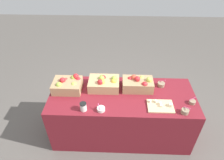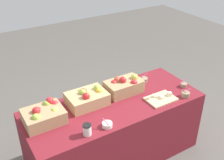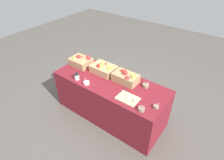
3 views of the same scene
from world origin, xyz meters
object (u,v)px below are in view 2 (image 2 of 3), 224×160
at_px(apple_crate_left, 44,115).
at_px(sample_bowl_extra, 107,125).
at_px(apple_crate_middle, 87,98).
at_px(sample_bowl_mid, 144,80).
at_px(sample_bowl_far, 184,85).
at_px(sample_bowl_near, 186,94).
at_px(coffee_cup, 87,130).
at_px(apple_crate_right, 124,86).
at_px(cutting_board_front, 161,99).

bearing_deg(apple_crate_left, sample_bowl_extra, -38.65).
distance_m(apple_crate_left, apple_crate_middle, 0.48).
height_order(apple_crate_left, sample_bowl_mid, apple_crate_left).
relative_size(apple_crate_left, sample_bowl_far, 3.86).
bearing_deg(sample_bowl_near, apple_crate_middle, 156.14).
relative_size(sample_bowl_far, sample_bowl_extra, 0.99).
bearing_deg(coffee_cup, apple_crate_middle, 62.62).
distance_m(apple_crate_left, sample_bowl_near, 1.50).
bearing_deg(apple_crate_right, sample_bowl_far, -21.54).
bearing_deg(sample_bowl_extra, apple_crate_middle, 88.14).
bearing_deg(sample_bowl_mid, coffee_cup, -153.85).
distance_m(apple_crate_right, sample_bowl_far, 0.71).
bearing_deg(apple_crate_left, apple_crate_middle, 6.15).
bearing_deg(sample_bowl_near, sample_bowl_mid, 111.91).
xyz_separation_m(apple_crate_right, sample_bowl_far, (0.66, -0.26, -0.06)).
bearing_deg(apple_crate_right, apple_crate_left, -177.11).
bearing_deg(sample_bowl_mid, sample_bowl_near, -68.09).
xyz_separation_m(apple_crate_left, sample_bowl_near, (1.45, -0.38, -0.05)).
xyz_separation_m(sample_bowl_near, coffee_cup, (-1.19, 0.00, 0.03)).
height_order(apple_crate_middle, sample_bowl_mid, apple_crate_middle).
xyz_separation_m(sample_bowl_mid, sample_bowl_extra, (-0.79, -0.49, -0.01)).
bearing_deg(apple_crate_left, sample_bowl_near, -14.58).
distance_m(sample_bowl_near, sample_bowl_far, 0.21).
xyz_separation_m(apple_crate_middle, sample_bowl_far, (1.10, -0.26, -0.05)).
relative_size(apple_crate_left, apple_crate_right, 0.93).
distance_m(sample_bowl_far, coffee_cup, 1.33).
xyz_separation_m(apple_crate_middle, apple_crate_right, (0.45, -0.00, 0.01)).
xyz_separation_m(apple_crate_middle, sample_bowl_near, (0.97, -0.43, -0.05)).
relative_size(sample_bowl_far, coffee_cup, 0.88).
distance_m(sample_bowl_extra, coffee_cup, 0.21).
bearing_deg(cutting_board_front, sample_bowl_mid, 80.30).
xyz_separation_m(sample_bowl_near, sample_bowl_extra, (-0.99, 0.00, -0.01)).
bearing_deg(sample_bowl_extra, sample_bowl_far, 8.20).
distance_m(apple_crate_left, sample_bowl_mid, 1.26).
xyz_separation_m(sample_bowl_far, sample_bowl_extra, (-1.12, -0.16, -0.00)).
bearing_deg(apple_crate_right, apple_crate_middle, 179.36).
xyz_separation_m(apple_crate_right, sample_bowl_near, (0.52, -0.42, -0.05)).
height_order(apple_crate_left, apple_crate_middle, apple_crate_left).
bearing_deg(coffee_cup, apple_crate_right, 32.22).
xyz_separation_m(apple_crate_left, apple_crate_right, (0.93, 0.05, 0.01)).
xyz_separation_m(apple_crate_middle, cutting_board_front, (0.71, -0.34, -0.07)).
distance_m(cutting_board_front, coffee_cup, 0.93).
bearing_deg(sample_bowl_far, sample_bowl_near, -128.78).
bearing_deg(sample_bowl_extra, sample_bowl_near, -0.24).
xyz_separation_m(sample_bowl_extra, coffee_cup, (-0.21, -0.00, 0.03)).
bearing_deg(apple_crate_middle, sample_bowl_extra, -91.86).
bearing_deg(sample_bowl_far, coffee_cup, -173.05).
xyz_separation_m(apple_crate_left, coffee_cup, (0.26, -0.37, -0.02)).
height_order(apple_crate_right, sample_bowl_mid, apple_crate_right).
xyz_separation_m(apple_crate_middle, coffee_cup, (-0.22, -0.43, -0.02)).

